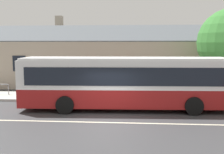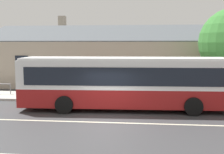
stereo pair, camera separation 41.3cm
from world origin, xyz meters
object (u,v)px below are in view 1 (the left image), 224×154
at_px(bench_by_building, 54,90).
at_px(bench_down_street, 111,91).
at_px(bike_rack, 1,87).
at_px(transit_bus, 125,82).

distance_m(bench_by_building, bench_down_street, 4.14).
xyz_separation_m(bench_by_building, bike_rack, (-3.96, 0.19, 0.11)).
height_order(transit_bus, bench_down_street, transit_bus).
relative_size(bench_by_building, bike_rack, 1.52).
bearing_deg(transit_bus, bench_by_building, 149.08).
distance_m(bench_by_building, bike_rack, 3.96).
relative_size(transit_bus, bike_rack, 10.48).
bearing_deg(transit_bus, bench_down_street, 110.01).
xyz_separation_m(transit_bus, bike_rack, (-9.15, 3.30, -0.96)).
height_order(bench_by_building, bench_down_street, same).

